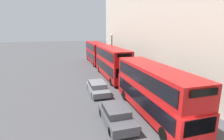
% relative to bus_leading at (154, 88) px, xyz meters
% --- Properties ---
extents(bus_leading, '(2.59, 10.35, 4.12)m').
position_rel_bus_leading_xyz_m(bus_leading, '(0.00, 0.00, 0.00)').
color(bus_leading, red).
rests_on(bus_leading, ground).
extents(bus_second_in_queue, '(2.59, 10.48, 4.41)m').
position_rel_bus_leading_xyz_m(bus_second_in_queue, '(-0.00, 12.03, 0.15)').
color(bus_second_in_queue, red).
rests_on(bus_second_in_queue, ground).
extents(bus_third_in_queue, '(2.59, 10.91, 4.28)m').
position_rel_bus_leading_xyz_m(bus_third_in_queue, '(-0.00, 24.08, 0.08)').
color(bus_third_in_queue, '#B20C0F').
rests_on(bus_third_in_queue, ground).
extents(car_dark_sedan, '(1.90, 4.41, 1.34)m').
position_rel_bus_leading_xyz_m(car_dark_sedan, '(-3.40, -0.56, -1.57)').
color(car_dark_sedan, '#47474C').
rests_on(car_dark_sedan, ground).
extents(car_hatchback, '(1.89, 4.55, 1.26)m').
position_rel_bus_leading_xyz_m(car_hatchback, '(-3.40, 6.24, -1.61)').
color(car_hatchback, slate).
rests_on(car_hatchback, ground).
extents(street_lamp, '(0.44, 0.44, 6.19)m').
position_rel_bus_leading_xyz_m(street_lamp, '(1.88, 18.42, 1.57)').
color(street_lamp, black).
rests_on(street_lamp, ground).
extents(pedestrian, '(0.36, 0.36, 1.59)m').
position_rel_bus_leading_xyz_m(pedestrian, '(2.63, 14.11, -1.55)').
color(pedestrian, '#26262D').
rests_on(pedestrian, ground).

